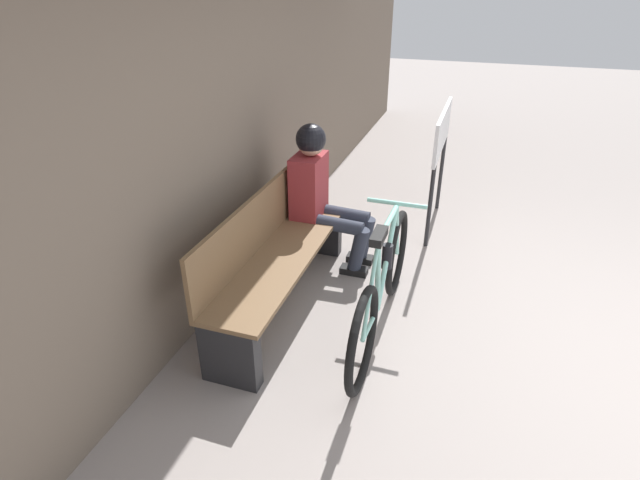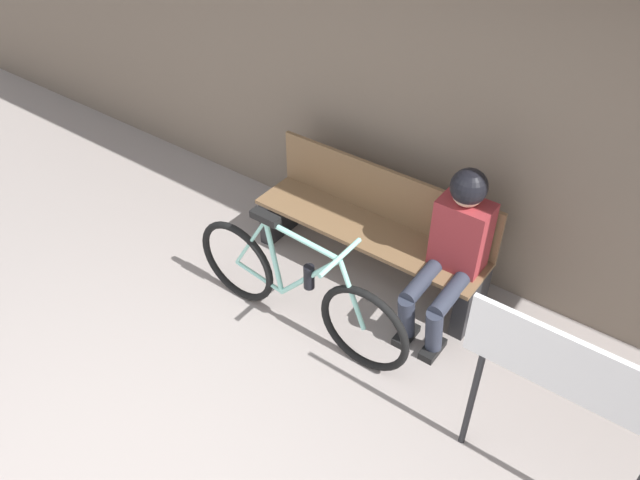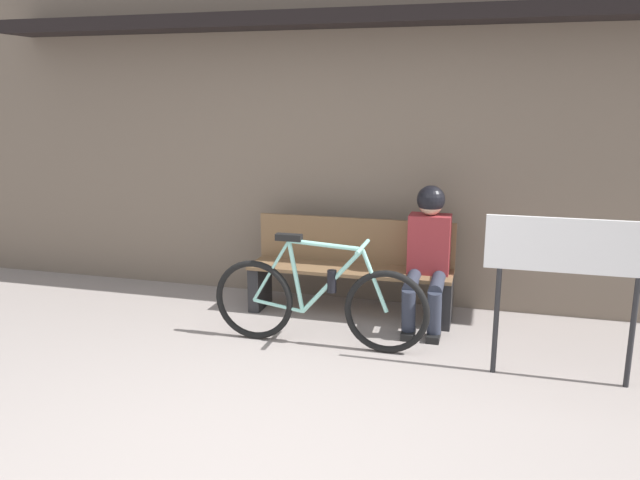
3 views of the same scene
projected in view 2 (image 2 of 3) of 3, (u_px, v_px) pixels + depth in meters
name	position (u px, v px, depth m)	size (l,w,h in m)	color
storefront_wall	(411.00, 33.00, 3.96)	(12.00, 0.56, 3.20)	#756656
park_bench_near	(372.00, 229.00, 4.46)	(1.75, 0.42, 0.83)	brown
bicycle	(297.00, 290.00, 4.03)	(1.68, 0.40, 0.86)	black
person_seated	(454.00, 244.00, 3.90)	(0.34, 0.64, 1.16)	#2D3342
signboard	(573.00, 383.00, 2.84)	(1.06, 0.04, 1.11)	#232326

